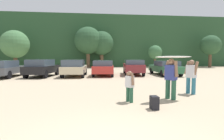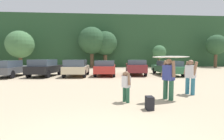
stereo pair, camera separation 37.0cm
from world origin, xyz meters
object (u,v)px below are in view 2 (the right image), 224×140
(parked_car_champagne, at_px, (76,67))
(parked_car_forest_green, at_px, (168,68))
(backpack_dropped, at_px, (150,103))
(parked_car_black, at_px, (45,67))
(person_child, at_px, (126,85))
(person_companion, at_px, (190,75))
(parked_car_red, at_px, (105,67))
(surfboard_white, at_px, (172,57))
(person_adult, at_px, (169,77))
(parked_car_maroon, at_px, (136,67))
(parked_car_dark_gray, at_px, (10,68))

(parked_car_champagne, height_order, parked_car_forest_green, parked_car_champagne)
(parked_car_forest_green, xyz_separation_m, backpack_dropped, (-5.05, -10.96, -0.50))
(parked_car_champagne, bearing_deg, parked_car_forest_green, -84.31)
(parked_car_black, relative_size, person_child, 3.46)
(person_companion, bearing_deg, person_child, -8.88)
(parked_car_forest_green, xyz_separation_m, person_companion, (-2.44, -8.72, 0.19))
(parked_car_red, xyz_separation_m, surfboard_white, (2.23, -9.83, 1.00))
(person_adult, bearing_deg, parked_car_forest_green, -141.05)
(parked_car_maroon, xyz_separation_m, person_child, (-2.61, -10.39, -0.10))
(surfboard_white, distance_m, backpack_dropped, 2.32)
(parked_car_dark_gray, bearing_deg, parked_car_red, -84.86)
(parked_car_champagne, distance_m, parked_car_red, 2.67)
(parked_car_red, distance_m, backpack_dropped, 11.09)
(person_child, bearing_deg, parked_car_champagne, -101.74)
(person_adult, distance_m, person_companion, 1.70)
(parked_car_black, height_order, person_adult, person_adult)
(parked_car_black, bearing_deg, person_adult, -131.25)
(parked_car_dark_gray, bearing_deg, parked_car_maroon, -83.60)
(parked_car_dark_gray, xyz_separation_m, person_adult, (10.59, -9.30, 0.18))
(parked_car_dark_gray, distance_m, person_companion, 14.65)
(parked_car_dark_gray, height_order, parked_car_champagne, parked_car_champagne)
(person_adult, bearing_deg, person_companion, -176.47)
(parked_car_red, relative_size, surfboard_white, 2.41)
(parked_car_maroon, relative_size, surfboard_white, 2.54)
(parked_car_forest_green, bearing_deg, person_child, 151.46)
(person_adult, height_order, surfboard_white, surfboard_white)
(parked_car_forest_green, bearing_deg, backpack_dropped, 156.53)
(parked_car_champagne, relative_size, backpack_dropped, 8.93)
(parked_car_red, height_order, person_companion, person_companion)
(parked_car_red, distance_m, person_adult, 9.95)
(parked_car_champagne, xyz_separation_m, backpack_dropped, (3.62, -10.57, -0.58))
(parked_car_red, xyz_separation_m, person_adult, (2.18, -9.71, 0.19))
(parked_car_dark_gray, distance_m, parked_car_forest_green, 14.46)
(backpack_dropped, bearing_deg, person_companion, 40.69)
(parked_car_dark_gray, relative_size, person_companion, 2.87)
(parked_car_champagne, height_order, person_adult, person_adult)
(parked_car_champagne, bearing_deg, parked_car_dark_gray, 92.57)
(parked_car_dark_gray, xyz_separation_m, person_child, (8.78, -9.58, -0.09))
(parked_car_champagne, distance_m, parked_car_maroon, 5.67)
(parked_car_black, relative_size, backpack_dropped, 9.42)
(parked_car_black, height_order, person_child, parked_car_black)
(parked_car_red, relative_size, backpack_dropped, 9.57)
(parked_car_forest_green, height_order, backpack_dropped, parked_car_forest_green)
(parked_car_red, bearing_deg, parked_car_dark_gray, 98.50)
(parked_car_red, relative_size, person_companion, 2.64)
(parked_car_forest_green, height_order, person_child, parked_car_forest_green)
(parked_car_red, xyz_separation_m, parked_car_maroon, (2.98, 0.40, 0.03))
(surfboard_white, bearing_deg, person_child, -7.16)
(parked_car_red, distance_m, parked_car_maroon, 3.00)
(parked_car_dark_gray, height_order, parked_car_forest_green, parked_car_dark_gray)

